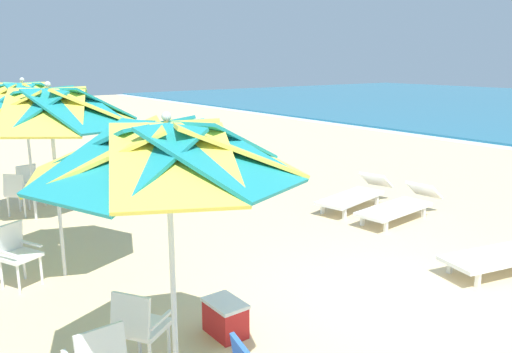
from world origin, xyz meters
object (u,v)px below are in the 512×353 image
(plastic_chair_3, at_px, (16,251))
(cooler_box, at_px, (225,318))
(sun_lounger_1, at_px, (508,252))
(beach_umbrella_1, at_px, (50,110))
(beach_umbrella_2, at_px, (24,99))
(plastic_chair_4, at_px, (18,191))
(plastic_chair_5, at_px, (30,183))
(sun_lounger_2, at_px, (400,205))
(beach_umbrella_0, at_px, (168,153))
(sun_lounger_3, at_px, (356,194))
(plastic_chair_0, at_px, (139,325))

(plastic_chair_3, bearing_deg, cooler_box, 29.58)
(sun_lounger_1, bearing_deg, beach_umbrella_1, -125.38)
(beach_umbrella_2, relative_size, plastic_chair_4, 3.12)
(plastic_chair_5, distance_m, sun_lounger_1, 9.09)
(sun_lounger_2, xyz_separation_m, cooler_box, (1.49, -5.03, -0.08))
(sun_lounger_2, bearing_deg, cooler_box, -73.50)
(sun_lounger_1, bearing_deg, plastic_chair_5, -148.76)
(beach_umbrella_0, relative_size, sun_lounger_1, 1.17)
(sun_lounger_1, bearing_deg, cooler_box, -103.15)
(beach_umbrella_1, xyz_separation_m, beach_umbrella_2, (-3.00, 0.35, -0.05))
(plastic_chair_3, distance_m, cooler_box, 3.18)
(beach_umbrella_0, bearing_deg, plastic_chair_3, -169.92)
(plastic_chair_4, distance_m, plastic_chair_5, 0.72)
(beach_umbrella_1, distance_m, sun_lounger_2, 6.46)
(plastic_chair_4, xyz_separation_m, sun_lounger_2, (4.65, 5.82, -0.22))
(beach_umbrella_0, height_order, plastic_chair_4, beach_umbrella_0)
(sun_lounger_1, bearing_deg, sun_lounger_2, 163.29)
(plastic_chair_5, xyz_separation_m, sun_lounger_3, (4.21, 5.40, -0.22))
(beach_umbrella_0, bearing_deg, plastic_chair_0, -171.19)
(sun_lounger_2, bearing_deg, sun_lounger_1, -16.71)
(plastic_chair_3, bearing_deg, sun_lounger_2, 79.15)
(beach_umbrella_0, height_order, beach_umbrella_1, beach_umbrella_1)
(plastic_chair_0, height_order, sun_lounger_1, plastic_chair_0)
(plastic_chair_3, distance_m, plastic_chair_5, 4.17)
(beach_umbrella_2, relative_size, sun_lounger_3, 1.21)
(beach_umbrella_0, bearing_deg, beach_umbrella_2, 176.87)
(sun_lounger_1, xyz_separation_m, sun_lounger_2, (-2.49, 0.75, 0.00))
(plastic_chair_0, bearing_deg, beach_umbrella_2, 175.67)
(beach_umbrella_2, distance_m, sun_lounger_2, 7.34)
(plastic_chair_0, relative_size, beach_umbrella_2, 0.32)
(sun_lounger_3, relative_size, cooler_box, 4.45)
(cooler_box, bearing_deg, beach_umbrella_1, -160.57)
(sun_lounger_1, distance_m, sun_lounger_2, 2.60)
(plastic_chair_0, xyz_separation_m, plastic_chair_4, (-6.21, 0.26, 0.00))
(beach_umbrella_1, height_order, plastic_chair_5, beach_umbrella_1)
(sun_lounger_2, relative_size, cooler_box, 4.38)
(beach_umbrella_2, bearing_deg, beach_umbrella_0, -3.13)
(sun_lounger_3, bearing_deg, plastic_chair_3, -91.64)
(plastic_chair_0, xyz_separation_m, plastic_chair_3, (-2.82, -0.51, 0.00))
(plastic_chair_4, height_order, sun_lounger_2, plastic_chair_4)
(sun_lounger_3, bearing_deg, plastic_chair_0, -66.35)
(beach_umbrella_0, relative_size, sun_lounger_3, 1.17)
(plastic_chair_0, height_order, cooler_box, plastic_chair_0)
(beach_umbrella_1, relative_size, plastic_chair_4, 3.17)
(beach_umbrella_0, xyz_separation_m, cooler_box, (-0.65, 0.96, -2.08))
(plastic_chair_0, distance_m, cooler_box, 1.09)
(plastic_chair_0, bearing_deg, sun_lounger_3, 113.65)
(beach_umbrella_1, bearing_deg, sun_lounger_3, 88.49)
(plastic_chair_3, distance_m, beach_umbrella_2, 3.61)
(beach_umbrella_0, distance_m, plastic_chair_3, 3.88)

